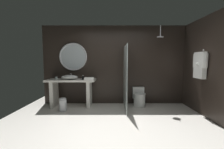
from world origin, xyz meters
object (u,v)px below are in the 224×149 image
Objects in this scene: hanging_bathrobe at (199,64)px; waste_bin at (62,104)px; round_wall_mirror at (73,57)px; vessel_sink at (69,77)px; tumbler_cup at (56,78)px; soap_dispenser at (82,78)px; toilet at (139,97)px; folded_hand_towel at (89,79)px; rain_shower_head at (160,36)px.

hanging_bathrobe is 1.94× the size of waste_bin.
hanging_bathrobe is (3.60, -1.03, -0.22)m from round_wall_mirror.
round_wall_mirror reaches higher than vessel_sink.
vessel_sink is 6.40× the size of tumbler_cup.
hanging_bathrobe is (3.23, -0.70, 0.43)m from soap_dispenser.
toilet is 1.48× the size of waste_bin.
hanging_bathrobe reaches higher than toilet.
round_wall_mirror is 1.02m from folded_hand_towel.
waste_bin is (-2.86, -0.33, -2.00)m from rain_shower_head.
folded_hand_towel is (-2.13, -0.07, -1.29)m from rain_shower_head.
round_wall_mirror reaches higher than hanging_bathrobe.
rain_shower_head reaches higher than round_wall_mirror.
vessel_sink reaches higher than tumbler_cup.
toilet is (-0.57, 0.21, -1.93)m from rain_shower_head.
waste_bin is at bearing 175.75° from hanging_bathrobe.
vessel_sink is at bearing -177.93° from toilet.
vessel_sink is at bearing 168.54° from hanging_bathrobe.
hanging_bathrobe is 2.78× the size of folded_hand_towel.
soap_dispenser is at bearing -5.39° from vessel_sink.
rain_shower_head is at bearing -2.65° from vessel_sink.
toilet is at bearing -5.44° from round_wall_mirror.
vessel_sink reaches higher than soap_dispenser.
toilet is 2.12× the size of folded_hand_towel.
soap_dispenser reaches higher than toilet.
vessel_sink is 3.94× the size of soap_dispenser.
soap_dispenser is 0.34× the size of waste_bin.
folded_hand_towel is at bearing 20.15° from waste_bin.
toilet is 2.36m from waste_bin.
vessel_sink is at bearing -1.47° from tumbler_cup.
folded_hand_towel is (1.08, -0.21, -0.00)m from tumbler_cup.
soap_dispenser is 0.17× the size of hanging_bathrobe.
round_wall_mirror reaches higher than soap_dispenser.
hanging_bathrobe is 3.92m from waste_bin.
round_wall_mirror is at bearing 171.36° from rain_shower_head.
tumbler_cup is 0.62× the size of soap_dispenser.
tumbler_cup is 0.85m from soap_dispenser.
vessel_sink is 3.06m from rain_shower_head.
tumbler_cup reaches higher than toilet.
waste_bin is at bearing -140.29° from soap_dispenser.
tumbler_cup is 0.30× the size of folded_hand_towel.
rain_shower_head is at bearing 6.66° from waste_bin.
soap_dispenser is 0.82m from round_wall_mirror.
rain_shower_head reaches higher than tumbler_cup.
hanging_bathrobe is (3.65, -0.74, 0.42)m from vessel_sink.
rain_shower_head is (2.73, -0.41, 0.61)m from round_wall_mirror.
vessel_sink is 0.43m from soap_dispenser.
soap_dispenser reaches higher than waste_bin.
vessel_sink is 0.68m from folded_hand_towel.
hanging_bathrobe is at bearing -12.25° from soap_dispenser.
rain_shower_head is (2.78, -0.13, 1.26)m from vessel_sink.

